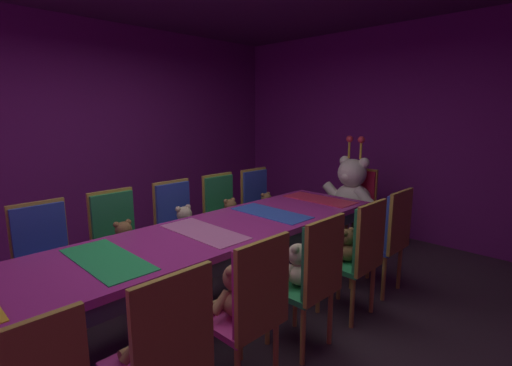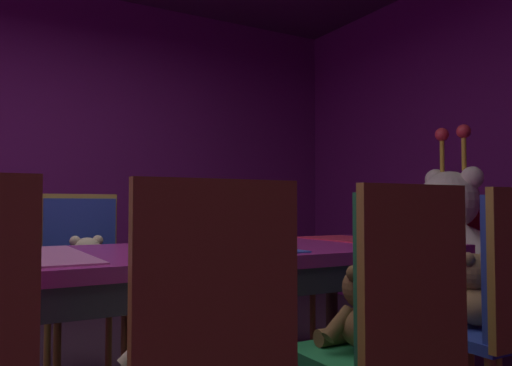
% 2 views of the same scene
% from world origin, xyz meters
% --- Properties ---
extents(banquet_table, '(0.90, 3.65, 0.75)m').
position_xyz_m(banquet_table, '(0.00, 0.00, 0.66)').
color(banquet_table, '#B22D8C').
rests_on(banquet_table, ground_plane).
extents(chair_left_3, '(0.42, 0.41, 0.98)m').
position_xyz_m(chair_left_3, '(-0.87, 0.32, 0.60)').
color(chair_left_3, '#2D47B2').
rests_on(chair_left_3, ground_plane).
extents(teddy_left_3, '(0.25, 0.32, 0.31)m').
position_xyz_m(teddy_left_3, '(-0.72, 0.32, 0.59)').
color(teddy_left_3, beige).
rests_on(teddy_left_3, chair_left_3).
extents(chair_left_4, '(0.42, 0.41, 0.98)m').
position_xyz_m(chair_left_4, '(-0.86, 0.91, 0.60)').
color(chair_left_4, '#268C4C').
rests_on(chair_left_4, ground_plane).
extents(teddy_left_4, '(0.23, 0.30, 0.28)m').
position_xyz_m(teddy_left_4, '(-0.72, 0.91, 0.58)').
color(teddy_left_4, olive).
rests_on(teddy_left_4, chair_left_4).
extents(chair_left_5, '(0.42, 0.41, 0.98)m').
position_xyz_m(chair_left_5, '(-0.85, 1.48, 0.60)').
color(chair_left_5, '#2D47B2').
rests_on(chair_left_5, ground_plane).
extents(teddy_left_5, '(0.21, 0.27, 0.26)m').
position_xyz_m(teddy_left_5, '(-0.70, 1.48, 0.57)').
color(teddy_left_5, olive).
rests_on(teddy_left_5, chair_left_5).
extents(chair_right_3, '(0.42, 0.41, 0.98)m').
position_xyz_m(chair_right_3, '(0.86, 0.27, 0.60)').
color(chair_right_3, '#268C4C').
rests_on(chair_right_3, ground_plane).
extents(teddy_right_3, '(0.25, 0.33, 0.31)m').
position_xyz_m(teddy_right_3, '(0.72, 0.27, 0.59)').
color(teddy_right_3, beige).
rests_on(teddy_right_3, chair_right_3).
extents(chair_right_4, '(0.42, 0.41, 0.98)m').
position_xyz_m(chair_right_4, '(0.87, 0.88, 0.60)').
color(chair_right_4, '#268C4C').
rests_on(chair_right_4, ground_plane).
extents(teddy_right_4, '(0.23, 0.29, 0.28)m').
position_xyz_m(teddy_right_4, '(0.73, 0.88, 0.58)').
color(teddy_right_4, brown).
rests_on(teddy_right_4, chair_right_4).
extents(chair_right_5, '(0.42, 0.41, 0.98)m').
position_xyz_m(chair_right_5, '(0.85, 1.46, 0.60)').
color(chair_right_5, '#2D47B2').
rests_on(chair_right_5, ground_plane).
extents(teddy_right_5, '(0.24, 0.30, 0.29)m').
position_xyz_m(teddy_right_5, '(0.70, 1.46, 0.58)').
color(teddy_right_5, '#9E7247').
rests_on(teddy_right_5, chair_right_5).
extents(throne_chair, '(0.41, 0.42, 0.98)m').
position_xyz_m(throne_chair, '(0.00, 2.37, 0.60)').
color(throne_chair, red).
rests_on(throne_chair, ground_plane).
extents(king_teddy_bear, '(0.72, 0.56, 0.93)m').
position_xyz_m(king_teddy_bear, '(0.00, 2.20, 0.76)').
color(king_teddy_bear, silver).
rests_on(king_teddy_bear, throne_chair).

